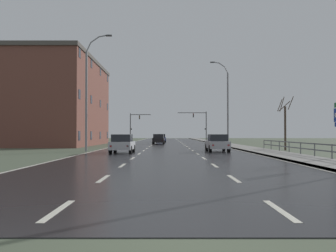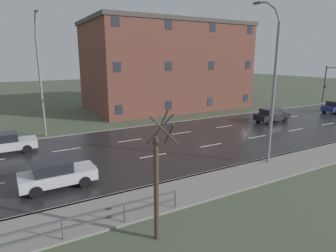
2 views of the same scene
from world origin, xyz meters
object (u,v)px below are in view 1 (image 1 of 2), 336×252
at_px(street_lamp_midground, 228,105).
at_px(car_far_right, 160,139).
at_px(car_distant, 219,143).
at_px(car_near_left, 162,138).
at_px(brick_building, 52,103).
at_px(traffic_signal_right, 202,121).
at_px(street_lamp_left_bank, 89,94).
at_px(traffic_signal_left, 135,123).
at_px(car_near_right, 124,144).

bearing_deg(street_lamp_midground, car_far_right, 130.09).
xyz_separation_m(car_distant, car_near_left, (-5.77, 36.20, 0.00)).
relative_size(car_far_right, brick_building, 0.19).
bearing_deg(street_lamp_midground, traffic_signal_right, 91.38).
bearing_deg(brick_building, street_lamp_left_bank, -62.65).
xyz_separation_m(traffic_signal_left, car_near_right, (3.31, -45.79, -3.02)).
distance_m(street_lamp_midground, car_distant, 14.46).
bearing_deg(car_far_right, brick_building, -159.57).
distance_m(traffic_signal_left, car_near_left, 9.73).
bearing_deg(street_lamp_midground, car_distant, -102.73).
bearing_deg(street_lamp_midground, brick_building, 167.51).
bearing_deg(street_lamp_left_bank, car_near_left, 80.20).
distance_m(street_lamp_left_bank, traffic_signal_right, 44.14).
height_order(street_lamp_midground, car_far_right, street_lamp_midground).
relative_size(street_lamp_left_bank, car_distant, 2.63).
height_order(traffic_signal_right, car_near_right, traffic_signal_right).
xyz_separation_m(traffic_signal_left, brick_building, (-9.59, -24.65, 2.21)).
bearing_deg(car_near_left, car_far_right, -90.49).
height_order(traffic_signal_right, brick_building, brick_building).
xyz_separation_m(traffic_signal_right, car_near_right, (-10.60, -44.96, -3.35)).
relative_size(car_distant, car_near_left, 1.01).
height_order(street_lamp_midground, traffic_signal_left, street_lamp_midground).
xyz_separation_m(traffic_signal_right, car_distant, (-2.33, -42.58, -3.35)).
xyz_separation_m(traffic_signal_left, car_near_left, (5.81, -7.20, -3.02)).
bearing_deg(car_near_right, street_lamp_left_bank, 138.90).
distance_m(street_lamp_midground, car_near_left, 24.86).
relative_size(traffic_signal_left, car_near_right, 1.43).
height_order(car_far_right, brick_building, brick_building).
relative_size(street_lamp_midground, car_far_right, 2.62).
relative_size(car_near_right, car_distant, 1.00).
bearing_deg(car_near_right, brick_building, 121.75).
bearing_deg(car_far_right, street_lamp_left_bank, -103.05).
bearing_deg(car_near_left, traffic_signal_right, 38.44).
height_order(car_near_right, car_distant, same).
relative_size(car_far_right, car_near_left, 1.01).
bearing_deg(car_near_left, brick_building, -131.21).
distance_m(traffic_signal_left, car_distant, 45.02).
bearing_deg(street_lamp_left_bank, car_distant, -3.88).
bearing_deg(car_distant, brick_building, 137.52).
xyz_separation_m(street_lamp_midground, street_lamp_left_bank, (-14.91, -12.59, 0.00)).
bearing_deg(traffic_signal_left, car_distant, -75.05).
xyz_separation_m(street_lamp_left_bank, traffic_signal_left, (0.30, 42.60, -1.50)).
bearing_deg(car_distant, street_lamp_midground, 76.33).
relative_size(street_lamp_midground, brick_building, 0.49).
xyz_separation_m(street_lamp_left_bank, car_far_right, (5.96, 23.23, -4.52)).
height_order(street_lamp_midground, car_distant, street_lamp_midground).
height_order(traffic_signal_right, car_distant, traffic_signal_right).
bearing_deg(car_near_left, car_distant, -80.71).
distance_m(traffic_signal_right, car_far_right, 20.57).
bearing_deg(street_lamp_left_bank, traffic_signal_left, 89.60).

